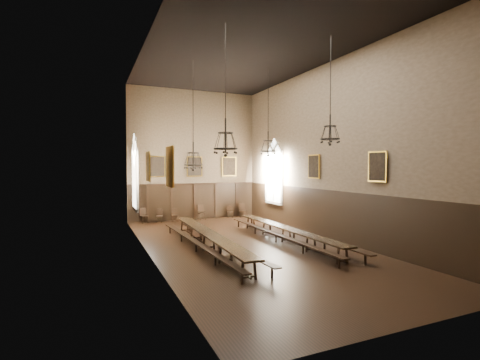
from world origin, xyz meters
TOP-DOWN VIEW (x-y plane):
  - floor at (0.00, 0.00)m, footprint 9.00×18.00m
  - ceiling at (0.00, 0.00)m, footprint 9.00×18.00m
  - wall_back at (0.00, 9.01)m, footprint 9.00×0.02m
  - wall_front at (0.00, -9.01)m, footprint 9.00×0.02m
  - wall_left at (-4.51, 0.00)m, footprint 0.02×18.00m
  - wall_right at (4.51, 0.00)m, footprint 0.02×18.00m
  - wainscot_panelling at (0.00, 0.00)m, footprint 9.00×18.00m
  - table_left at (-1.93, -0.01)m, footprint 0.97×9.97m
  - table_right at (2.08, 0.01)m, footprint 0.74×9.24m
  - bench_left_outer at (-2.54, -0.13)m, footprint 0.62×10.00m
  - bench_left_inner at (-1.47, -0.11)m, footprint 0.83×9.66m
  - bench_right_inner at (1.55, 0.10)m, footprint 0.37×10.20m
  - bench_right_outer at (2.65, 0.23)m, footprint 0.44×10.57m
  - chair_0 at (-3.52, 8.58)m, footprint 0.56×0.56m
  - chair_1 at (-2.54, 8.53)m, footprint 0.49×0.49m
  - chair_2 at (-1.50, 8.47)m, footprint 0.40×0.40m
  - chair_4 at (0.39, 8.51)m, footprint 0.48×0.48m
  - chair_6 at (2.54, 8.58)m, footprint 0.47×0.47m
  - chair_7 at (3.46, 8.47)m, footprint 0.52×0.52m
  - chandelier_back_left at (-1.92, 2.39)m, footprint 0.94×0.94m
  - chandelier_back_right at (2.13, 2.03)m, footprint 0.87×0.87m
  - chandelier_front_left at (-2.06, -2.45)m, footprint 0.91×0.91m
  - chandelier_front_right at (2.31, -2.99)m, footprint 0.81×0.81m
  - portrait_back_0 at (-2.60, 8.88)m, footprint 1.10×0.12m
  - portrait_back_1 at (0.00, 8.88)m, footprint 1.10×0.12m
  - portrait_back_2 at (2.60, 8.88)m, footprint 1.10×0.12m
  - portrait_left_0 at (-4.38, 1.00)m, footprint 0.12×1.00m
  - portrait_left_1 at (-4.38, -3.50)m, footprint 0.12×1.00m
  - portrait_right_0 at (4.38, 1.00)m, footprint 0.12×1.00m
  - portrait_right_1 at (4.38, -3.50)m, footprint 0.12×1.00m
  - window_right at (4.43, 5.50)m, footprint 0.20×2.20m
  - window_left at (-4.43, 5.50)m, footprint 0.20×2.20m

SIDE VIEW (x-z plane):
  - floor at x=0.00m, z-range -0.02..0.00m
  - chair_1 at x=-2.54m, z-range -0.17..0.70m
  - chair_6 at x=2.54m, z-range -0.17..0.70m
  - chair_2 at x=-1.50m, z-range -0.18..0.71m
  - bench_left_inner at x=-1.47m, z-range 0.06..0.49m
  - bench_left_outer at x=-2.54m, z-range 0.06..0.51m
  - bench_right_inner at x=1.55m, z-range 0.06..0.52m
  - chair_0 at x=-3.52m, z-range -0.20..0.79m
  - bench_right_outer at x=2.65m, z-range 0.07..0.54m
  - chair_7 at x=3.46m, z-range -0.20..0.81m
  - chair_4 at x=0.39m, z-range -0.20..0.81m
  - table_right at x=2.08m, z-range 0.00..0.72m
  - table_left at x=-1.93m, z-range 0.00..0.78m
  - wainscot_panelling at x=0.00m, z-range 0.00..2.50m
  - window_right at x=4.43m, z-range 1.10..5.70m
  - window_left at x=-4.43m, z-range 1.10..5.70m
  - portrait_back_0 at x=-2.60m, z-range 3.00..4.40m
  - portrait_back_1 at x=0.00m, z-range 3.00..4.40m
  - portrait_back_2 at x=2.60m, z-range 3.00..4.40m
  - portrait_left_0 at x=-4.38m, z-range 3.05..4.35m
  - portrait_left_1 at x=-4.38m, z-range 3.05..4.35m
  - portrait_right_0 at x=4.38m, z-range 3.05..4.35m
  - portrait_right_1 at x=4.38m, z-range 3.05..4.35m
  - chandelier_back_left at x=-1.92m, z-range 1.42..6.80m
  - wall_back at x=0.00m, z-range 0.00..9.00m
  - wall_front at x=0.00m, z-range 0.00..9.00m
  - wall_left at x=-4.51m, z-range 0.00..9.00m
  - wall_right at x=4.51m, z-range 0.00..9.00m
  - chandelier_front_left at x=-2.06m, z-range 2.27..7.06m
  - chandelier_back_right at x=2.13m, z-range 2.51..7.14m
  - chandelier_front_right at x=2.31m, z-range 2.96..7.28m
  - ceiling at x=0.00m, z-range 9.00..9.02m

